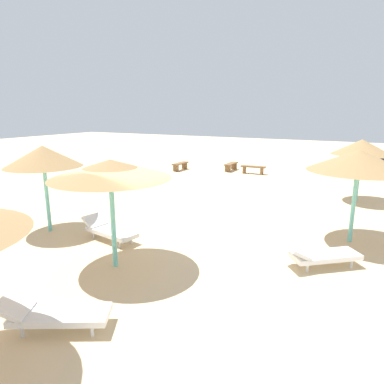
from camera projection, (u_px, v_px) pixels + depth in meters
ground_plane at (138, 260)px, 8.99m from camera, size 80.00×80.00×0.00m
parasol_1 at (362, 147)px, 14.32m from camera, size 2.41×2.41×2.64m
parasol_2 at (358, 161)px, 9.71m from camera, size 2.81×2.81×2.74m
parasol_3 at (110, 169)px, 8.08m from camera, size 2.89×2.89×2.70m
parasol_4 at (43, 157)px, 10.62m from camera, size 2.36×2.36×2.76m
lounger_0 at (53, 313)px, 6.10m from camera, size 1.99×1.48×0.62m
lounger_2 at (320, 255)px, 8.55m from camera, size 1.88×1.71×0.62m
lounger_3 at (109, 230)px, 10.33m from camera, size 1.99×0.97×0.63m
bench_0 at (180, 165)px, 22.35m from camera, size 0.42×1.51×0.49m
bench_1 at (253, 168)px, 21.07m from camera, size 1.52×0.47×0.49m
bench_2 at (231, 165)px, 22.19m from camera, size 0.40×1.50×0.49m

